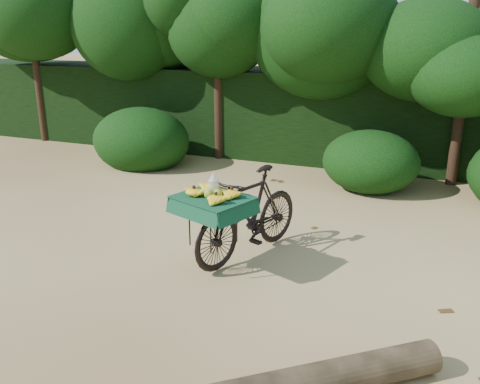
% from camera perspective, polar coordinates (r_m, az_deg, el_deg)
% --- Properties ---
extents(ground, '(80.00, 80.00, 0.00)m').
position_cam_1_polar(ground, '(5.58, -8.43, -10.66)').
color(ground, '#D4BB71').
rests_on(ground, ground).
extents(vendor_bicycle, '(1.22, 1.93, 1.09)m').
position_cam_1_polar(vendor_bicycle, '(6.04, 0.86, -2.40)').
color(vendor_bicycle, black).
rests_on(vendor_bicycle, ground).
extents(hedge_backdrop, '(26.00, 1.80, 1.80)m').
position_cam_1_polar(hedge_backdrop, '(10.94, 8.26, 8.59)').
color(hedge_backdrop, black).
rests_on(hedge_backdrop, ground).
extents(tree_row, '(14.50, 2.00, 4.00)m').
position_cam_1_polar(tree_row, '(10.23, 3.77, 14.30)').
color(tree_row, black).
rests_on(tree_row, ground).
extents(bush_clumps, '(8.80, 1.70, 0.90)m').
position_cam_1_polar(bush_clumps, '(9.01, 8.12, 3.65)').
color(bush_clumps, black).
rests_on(bush_clumps, ground).
extents(leaf_litter, '(7.00, 7.30, 0.01)m').
position_cam_1_polar(leaf_litter, '(6.08, -5.34, -7.95)').
color(leaf_litter, '#4C3014').
rests_on(leaf_litter, ground).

